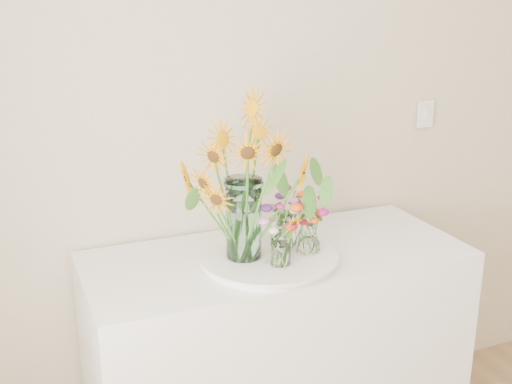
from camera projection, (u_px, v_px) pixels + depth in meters
counter at (276, 360)px, 2.49m from camera, size 1.40×0.60×0.90m
tray at (268, 259)px, 2.26m from camera, size 0.47×0.47×0.02m
mason_jar at (244, 219)px, 2.20m from camera, size 0.13×0.13×0.29m
sunflower_bouquet at (243, 179)px, 2.16m from camera, size 0.83×0.83×0.58m
small_vase_a at (281, 249)px, 2.16m from camera, size 0.08×0.08×0.12m
wildflower_posy_a at (281, 237)px, 2.15m from camera, size 0.20×0.20×0.21m
small_vase_b at (309, 238)px, 2.27m from camera, size 0.09×0.09×0.11m
wildflower_posy_b at (310, 226)px, 2.26m from camera, size 0.23×0.23×0.20m
small_vase_c at (287, 229)px, 2.34m from camera, size 0.07×0.07×0.12m
wildflower_posy_c at (287, 218)px, 2.32m from camera, size 0.19×0.19×0.21m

